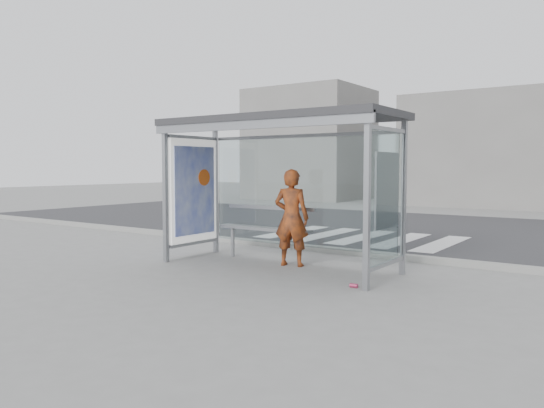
{
  "coord_description": "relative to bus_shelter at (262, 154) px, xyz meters",
  "views": [
    {
      "loc": [
        5.12,
        -7.56,
        1.75
      ],
      "look_at": [
        -0.25,
        0.2,
        1.09
      ],
      "focal_mm": 35.0,
      "sensor_mm": 36.0,
      "label": 1
    }
  ],
  "objects": [
    {
      "name": "ground",
      "position": [
        0.37,
        -0.06,
        -1.98
      ],
      "size": [
        80.0,
        80.0,
        0.0
      ],
      "primitive_type": "plane",
      "color": "slate",
      "rests_on": "ground"
    },
    {
      "name": "road",
      "position": [
        0.37,
        6.94,
        -1.98
      ],
      "size": [
        30.0,
        10.0,
        0.01
      ],
      "primitive_type": "cube",
      "color": "#2C2C2F",
      "rests_on": "ground"
    },
    {
      "name": "curb",
      "position": [
        0.37,
        1.89,
        -1.92
      ],
      "size": [
        30.0,
        0.18,
        0.12
      ],
      "primitive_type": "cube",
      "color": "gray",
      "rests_on": "ground"
    },
    {
      "name": "crosswalk",
      "position": [
        -0.13,
        4.44,
        -1.98
      ],
      "size": [
        4.55,
        3.0,
        0.0
      ],
      "color": "silver",
      "rests_on": "ground"
    },
    {
      "name": "bus_shelter",
      "position": [
        0.0,
        0.0,
        0.0
      ],
      "size": [
        4.25,
        1.65,
        2.62
      ],
      "color": "gray",
      "rests_on": "ground"
    },
    {
      "name": "building_left",
      "position": [
        -9.63,
        17.94,
        1.02
      ],
      "size": [
        6.0,
        5.0,
        6.0
      ],
      "primitive_type": "cube",
      "color": "slate",
      "rests_on": "ground"
    },
    {
      "name": "building_center",
      "position": [
        0.37,
        17.94,
        0.52
      ],
      "size": [
        8.0,
        5.0,
        5.0
      ],
      "primitive_type": "cube",
      "color": "slate",
      "rests_on": "ground"
    },
    {
      "name": "person",
      "position": [
        0.47,
        0.25,
        -1.12
      ],
      "size": [
        0.71,
        0.55,
        1.72
      ],
      "primitive_type": "imported",
      "rotation": [
        0.0,
        0.0,
        3.38
      ],
      "color": "#EC5816",
      "rests_on": "ground"
    },
    {
      "name": "bench",
      "position": [
        -0.24,
        0.44,
        -1.39
      ],
      "size": [
        1.97,
        0.33,
        1.02
      ],
      "color": "gray",
      "rests_on": "ground"
    },
    {
      "name": "soda_can",
      "position": [
        2.15,
        -0.69,
        -1.95
      ],
      "size": [
        0.12,
        0.07,
        0.06
      ],
      "primitive_type": "cylinder",
      "rotation": [
        0.0,
        1.57,
        0.02
      ],
      "color": "#D83F6E",
      "rests_on": "ground"
    }
  ]
}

